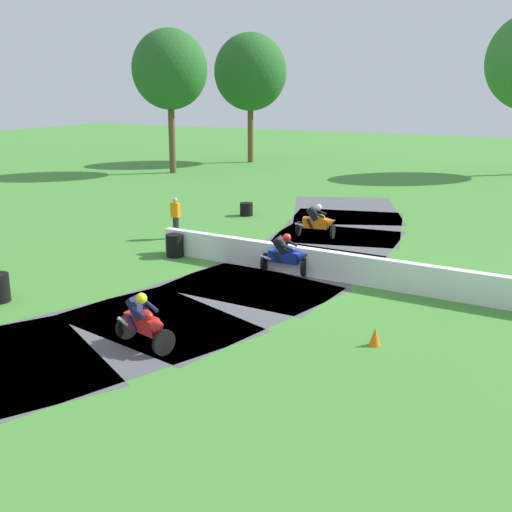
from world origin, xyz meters
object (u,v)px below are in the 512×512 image
motorcycle_lead_red (144,321)px  motorcycle_trailing_orange (317,222)px  tire_stack_mid_b (246,209)px  track_marshal (176,218)px  tire_stack_mid_a (175,245)px  traffic_cone (375,337)px  motorcycle_chase_blue (286,255)px

motorcycle_lead_red → motorcycle_trailing_orange: size_ratio=1.01×
tire_stack_mid_b → track_marshal: bearing=-93.5°
tire_stack_mid_a → traffic_cone: bearing=-27.2°
motorcycle_lead_red → motorcycle_chase_blue: size_ratio=1.01×
motorcycle_trailing_orange → track_marshal: 5.57m
tire_stack_mid_b → traffic_cone: tire_stack_mid_b is taller
tire_stack_mid_a → traffic_cone: size_ratio=1.82×
motorcycle_trailing_orange → tire_stack_mid_a: size_ratio=2.10×
motorcycle_chase_blue → traffic_cone: size_ratio=3.82×
motorcycle_lead_red → track_marshal: track_marshal is taller
motorcycle_lead_red → motorcycle_chase_blue: (0.40, 6.89, -0.01)m
motorcycle_chase_blue → traffic_cone: 6.07m
tire_stack_mid_b → track_marshal: 5.29m
motorcycle_trailing_orange → traffic_cone: 10.81m
motorcycle_trailing_orange → track_marshal: (-4.90, -2.65, 0.16)m
motorcycle_trailing_orange → tire_stack_mid_a: bearing=-124.3°
track_marshal → traffic_cone: size_ratio=3.70×
motorcycle_lead_red → motorcycle_trailing_orange: motorcycle_trailing_orange is taller
tire_stack_mid_a → tire_stack_mid_b: (-1.20, 7.56, -0.10)m
track_marshal → tire_stack_mid_a: bearing=-56.6°
tire_stack_mid_a → track_marshal: bearing=123.4°
tire_stack_mid_b → track_marshal: track_marshal is taller
traffic_cone → motorcycle_chase_blue: bearing=134.9°
motorcycle_trailing_orange → motorcycle_chase_blue: bearing=-78.6°
traffic_cone → track_marshal: bearing=146.5°
motorcycle_lead_red → motorcycle_trailing_orange: (-0.63, 12.01, 0.00)m
motorcycle_trailing_orange → track_marshal: size_ratio=1.03×
motorcycle_chase_blue → tire_stack_mid_b: 9.55m
motorcycle_chase_blue → motorcycle_trailing_orange: (-1.03, 5.12, 0.01)m
motorcycle_trailing_orange → motorcycle_lead_red: bearing=-87.0°
tire_stack_mid_a → tire_stack_mid_b: 7.65m
motorcycle_lead_red → motorcycle_chase_blue: motorcycle_lead_red is taller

